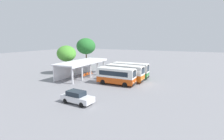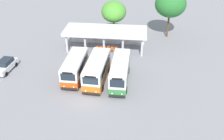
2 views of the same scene
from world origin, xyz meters
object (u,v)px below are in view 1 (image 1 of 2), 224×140
city_bus_second_in_row (125,72)px  city_bus_middle_cream (130,70)px  city_bus_nearest_orange (116,75)px  waiting_chair_fifth_seat (90,74)px  parked_car_flank (77,97)px  waiting_chair_middle_seat (86,75)px  waiting_chair_far_end_seat (91,73)px  waiting_chair_second_from_end (85,75)px  waiting_chair_fourth_seat (88,74)px  waiting_chair_end_by_column (83,76)px

city_bus_second_in_row → city_bus_middle_cream: (3.04, -0.10, 0.01)m
city_bus_second_in_row → city_bus_nearest_orange: bearing=172.1°
waiting_chair_fifth_seat → city_bus_nearest_orange: bearing=-116.4°
city_bus_second_in_row → parked_car_flank: city_bus_second_in_row is taller
city_bus_second_in_row → waiting_chair_middle_seat: 8.83m
waiting_chair_fifth_seat → city_bus_second_in_row: bearing=-96.9°
waiting_chair_middle_seat → waiting_chair_far_end_seat: 1.86m
waiting_chair_far_end_seat → waiting_chair_middle_seat: bearing=177.8°
waiting_chair_second_from_end → waiting_chair_fourth_seat: 1.24m
city_bus_nearest_orange → waiting_chair_middle_seat: city_bus_nearest_orange is taller
city_bus_middle_cream → city_bus_nearest_orange: bearing=175.1°
waiting_chair_fourth_seat → waiting_chair_fifth_seat: (0.62, -0.11, 0.00)m
parked_car_flank → waiting_chair_fifth_seat: size_ratio=5.16×
waiting_chair_second_from_end → waiting_chair_middle_seat: 0.62m
waiting_chair_second_from_end → waiting_chair_fifth_seat: size_ratio=1.00×
waiting_chair_far_end_seat → city_bus_nearest_orange: bearing=-119.7°
waiting_chair_fifth_seat → waiting_chair_end_by_column: bearing=177.6°
parked_car_flank → waiting_chair_second_from_end: 14.68m
parked_car_flank → waiting_chair_far_end_seat: (15.09, 7.45, -0.31)m
city_bus_nearest_orange → waiting_chair_end_by_column: (1.60, 8.35, -1.16)m
waiting_chair_fourth_seat → waiting_chair_far_end_seat: 1.24m
city_bus_middle_cream → waiting_chair_middle_seat: city_bus_middle_cream is taller
waiting_chair_end_by_column → waiting_chair_second_from_end: bearing=-1.7°
waiting_chair_end_by_column → waiting_chair_middle_seat: (1.24, -0.02, 0.00)m
city_bus_middle_cream → waiting_chair_fifth_seat: bearing=102.8°
waiting_chair_end_by_column → waiting_chair_middle_seat: size_ratio=1.00×
waiting_chair_second_from_end → waiting_chair_far_end_seat: bearing=-1.8°
city_bus_second_in_row → waiting_chair_fifth_seat: size_ratio=8.92×
city_bus_nearest_orange → waiting_chair_far_end_seat: (4.71, 8.25, -1.16)m
waiting_chair_fifth_seat → parked_car_flank: bearing=-152.8°
waiting_chair_far_end_seat → parked_car_flank: bearing=-153.7°
city_bus_middle_cream → waiting_chair_middle_seat: size_ratio=9.00×
city_bus_second_in_row → waiting_chair_middle_seat: (-0.19, 8.74, -1.22)m
city_bus_nearest_orange → parked_car_flank: 10.45m
city_bus_nearest_orange → waiting_chair_far_end_seat: bearing=60.3°
waiting_chair_fourth_seat → waiting_chair_second_from_end: bearing=-179.0°
waiting_chair_fourth_seat → waiting_chair_fifth_seat: same height
city_bus_middle_cream → waiting_chair_fourth_seat: 9.33m
city_bus_middle_cream → waiting_chair_end_by_column: (-4.47, 8.86, -1.24)m
waiting_chair_middle_seat → waiting_chair_fifth_seat: same height
city_bus_second_in_row → waiting_chair_end_by_column: bearing=99.3°
waiting_chair_fourth_seat → city_bus_middle_cream: bearing=-73.6°
waiting_chair_second_from_end → waiting_chair_fourth_seat: bearing=1.0°
city_bus_middle_cream → waiting_chair_end_by_column: 10.00m
parked_car_flank → waiting_chair_second_from_end: bearing=30.8°
waiting_chair_fourth_seat → waiting_chair_fifth_seat: 0.63m
waiting_chair_second_from_end → parked_car_flank: bearing=-149.2°
waiting_chair_end_by_column → waiting_chair_fourth_seat: 1.86m
city_bus_nearest_orange → city_bus_second_in_row: 3.07m
city_bus_nearest_orange → parked_car_flank: size_ratio=1.59×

